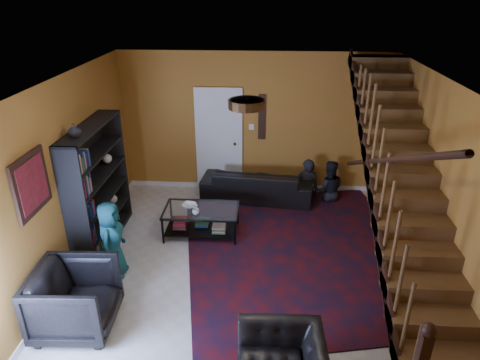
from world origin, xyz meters
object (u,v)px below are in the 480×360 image
(bookshelf, at_px, (99,188))
(armchair_left, at_px, (75,299))
(coffee_table, at_px, (202,220))
(sofa, at_px, (257,184))

(bookshelf, distance_m, armchair_left, 2.07)
(bookshelf, distance_m, coffee_table, 1.75)
(armchair_left, distance_m, coffee_table, 2.58)
(bookshelf, relative_size, sofa, 0.93)
(sofa, xyz_separation_m, armchair_left, (-2.14, -3.67, 0.11))
(bookshelf, height_order, coffee_table, bookshelf)
(bookshelf, bearing_deg, armchair_left, -79.80)
(bookshelf, height_order, armchair_left, bookshelf)
(bookshelf, bearing_deg, sofa, 34.30)
(bookshelf, bearing_deg, coffee_table, 10.61)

